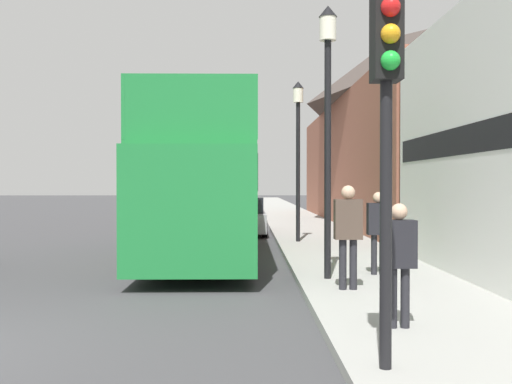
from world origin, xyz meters
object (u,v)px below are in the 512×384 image
(pedestrian_third, at_px, (378,225))
(traffic_signal, at_px, (387,95))
(pedestrian_nearest, at_px, (399,253))
(tour_bus, at_px, (207,192))
(pedestrian_second, at_px, (348,227))
(parked_car_ahead_of_bus, at_px, (243,217))
(lamp_post_second, at_px, (298,132))
(lamp_post_nearest, at_px, (328,93))

(pedestrian_third, relative_size, traffic_signal, 0.45)
(pedestrian_nearest, bearing_deg, pedestrian_third, 80.83)
(tour_bus, relative_size, pedestrian_second, 5.60)
(tour_bus, distance_m, parked_car_ahead_of_bus, 7.35)
(traffic_signal, xyz_separation_m, lamp_post_second, (0.25, 13.01, 0.75))
(tour_bus, distance_m, pedestrian_nearest, 8.82)
(tour_bus, height_order, traffic_signal, tour_bus)
(parked_car_ahead_of_bus, bearing_deg, lamp_post_nearest, -81.28)
(parked_car_ahead_of_bus, xyz_separation_m, lamp_post_nearest, (1.70, -11.53, 3.05))
(tour_bus, height_order, pedestrian_second, tour_bus)
(lamp_post_nearest, bearing_deg, tour_bus, 121.22)
(pedestrian_nearest, xyz_separation_m, pedestrian_third, (0.72, 4.43, 0.05))
(lamp_post_second, bearing_deg, lamp_post_nearest, -90.49)
(pedestrian_second, height_order, pedestrian_third, pedestrian_second)
(tour_bus, xyz_separation_m, parked_car_ahead_of_bus, (0.92, 7.21, -1.09))
(pedestrian_nearest, distance_m, lamp_post_nearest, 4.76)
(traffic_signal, bearing_deg, lamp_post_nearest, 88.11)
(pedestrian_second, xyz_separation_m, lamp_post_second, (-0.13, 8.58, 2.37))
(parked_car_ahead_of_bus, relative_size, pedestrian_nearest, 2.49)
(pedestrian_nearest, bearing_deg, tour_bus, 109.87)
(parked_car_ahead_of_bus, distance_m, lamp_post_second, 5.38)
(tour_bus, distance_m, pedestrian_second, 6.22)
(tour_bus, xyz_separation_m, traffic_signal, (2.43, -9.96, 1.09))
(parked_car_ahead_of_bus, bearing_deg, traffic_signal, -84.63)
(pedestrian_nearest, relative_size, pedestrian_second, 0.88)
(traffic_signal, height_order, lamp_post_nearest, lamp_post_nearest)
(tour_bus, bearing_deg, pedestrian_second, -63.20)
(traffic_signal, bearing_deg, pedestrian_second, 85.14)
(parked_car_ahead_of_bus, bearing_deg, pedestrian_third, -75.52)
(pedestrian_nearest, xyz_separation_m, traffic_signal, (-0.56, -1.69, 1.75))
(pedestrian_third, bearing_deg, pedestrian_nearest, -99.17)
(pedestrian_nearest, bearing_deg, traffic_signal, -108.28)
(parked_car_ahead_of_bus, distance_m, pedestrian_second, 12.89)
(pedestrian_second, bearing_deg, lamp_post_nearest, 99.00)
(tour_bus, distance_m, traffic_signal, 10.31)
(tour_bus, bearing_deg, pedestrian_third, -46.17)
(pedestrian_second, height_order, traffic_signal, traffic_signal)
(tour_bus, xyz_separation_m, pedestrian_nearest, (2.99, -8.27, -0.66))
(lamp_post_nearest, xyz_separation_m, lamp_post_second, (0.06, 7.37, -0.12))
(parked_car_ahead_of_bus, relative_size, pedestrian_third, 2.37)
(lamp_post_nearest, relative_size, lamp_post_second, 1.04)
(pedestrian_nearest, xyz_separation_m, pedestrian_second, (-0.18, 2.75, 0.13))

